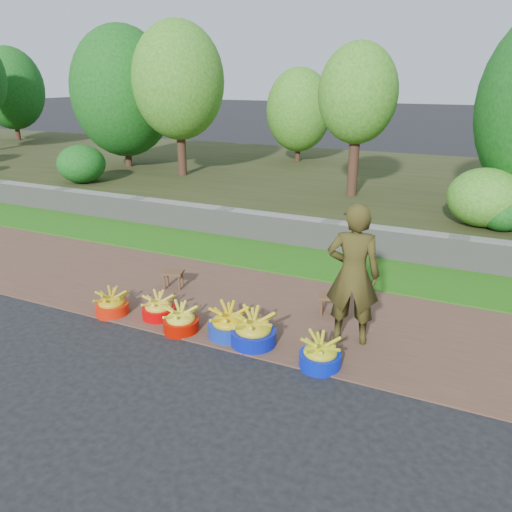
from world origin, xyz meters
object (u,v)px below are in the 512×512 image
at_px(basin_d, 229,324).
at_px(vendor_woman, 353,275).
at_px(basin_a, 112,304).
at_px(basin_c, 181,320).
at_px(stool_left, 173,275).
at_px(basin_b, 159,308).
at_px(stool_right, 331,299).
at_px(basin_e, 253,331).
at_px(basin_f, 320,354).

distance_m(basin_d, vendor_woman, 1.65).
distance_m(basin_a, basin_d, 1.75).
xyz_separation_m(basin_c, stool_left, (-0.86, 1.10, 0.08)).
bearing_deg(vendor_woman, basin_b, 0.03).
bearing_deg(stool_left, stool_right, 3.91).
bearing_deg(basin_e, stool_right, 62.93).
bearing_deg(basin_f, basin_e, 172.21).
relative_size(basin_a, basin_c, 0.98).
xyz_separation_m(basin_e, stool_left, (-1.85, 1.01, 0.05)).
xyz_separation_m(basin_b, basin_c, (0.47, -0.18, 0.00)).
xyz_separation_m(basin_c, basin_f, (1.88, -0.04, 0.01)).
bearing_deg(basin_e, basin_d, 171.38).
bearing_deg(basin_a, stool_left, 76.29).
xyz_separation_m(basin_f, stool_left, (-2.74, 1.13, 0.08)).
bearing_deg(basin_d, stool_right, 49.33).
bearing_deg(vendor_woman, basin_d, 9.77).
bearing_deg(basin_c, basin_f, -1.09).
relative_size(basin_d, basin_f, 1.11).
height_order(basin_c, basin_d, basin_d).
bearing_deg(stool_left, basin_e, -28.74).
distance_m(stool_left, stool_right, 2.46).
xyz_separation_m(basin_b, stool_right, (2.07, 1.08, 0.09)).
distance_m(basin_c, basin_d, 0.64).
xyz_separation_m(basin_d, stool_left, (-1.48, 0.96, 0.06)).
relative_size(basin_b, basin_f, 0.94).
height_order(basin_a, basin_c, basin_c).
relative_size(basin_d, stool_right, 1.45).
relative_size(stool_left, stool_right, 0.99).
bearing_deg(basin_f, stool_left, 157.48).
xyz_separation_m(basin_c, basin_d, (0.62, 0.14, 0.02)).
relative_size(basin_a, basin_d, 0.85).
distance_m(stool_left, vendor_woman, 2.98).
distance_m(basin_b, basin_c, 0.51).
distance_m(basin_a, basin_e, 2.12).
distance_m(basin_e, basin_f, 0.90).
bearing_deg(stool_left, basin_d, -32.84).
bearing_deg(stool_left, basin_a, -103.71).
bearing_deg(vendor_woman, basin_c, 7.35).
bearing_deg(vendor_woman, basin_e, 18.59).
height_order(stool_left, vendor_woman, vendor_woman).
relative_size(basin_e, vendor_woman, 0.32).
bearing_deg(basin_f, vendor_woman, 79.05).
bearing_deg(vendor_woman, basin_a, 0.83).
bearing_deg(basin_c, vendor_woman, 18.40).
height_order(basin_f, stool_left, basin_f).
bearing_deg(basin_d, basin_c, -167.24).
bearing_deg(basin_e, vendor_woman, 29.64).
xyz_separation_m(basin_d, basin_f, (1.25, -0.18, -0.02)).
bearing_deg(basin_e, basin_b, 176.24).
relative_size(stool_left, vendor_woman, 0.21).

